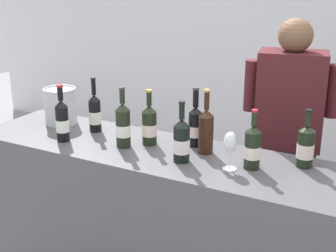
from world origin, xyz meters
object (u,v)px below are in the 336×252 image
Objects in this scene: wine_bottle_2 at (195,125)px; wine_bottle_7 at (182,141)px; wine_bottle_1 at (306,146)px; wine_bottle_3 at (252,147)px; wine_bottle_9 at (149,125)px; ice_bucket at (61,106)px; wine_glass at (230,144)px; wine_bottle_6 at (123,125)px; wine_bottle_10 at (206,130)px; wine_bottle_11 at (95,113)px; person_server at (285,157)px; wine_bottle_4 at (62,120)px.

wine_bottle_2 is 0.24m from wine_bottle_7.
wine_bottle_3 is at bearing -147.28° from wine_bottle_1.
ice_bucket is (-0.68, 0.06, 0.00)m from wine_bottle_9.
wine_bottle_6 is at bearing 178.74° from wine_glass.
wine_bottle_10 is 0.73m from wine_bottle_11.
wine_bottle_10 is 0.24m from wine_glass.
ice_bucket is at bearing -178.66° from wine_bottle_1.
wine_bottle_11 is (-0.73, 0.01, -0.02)m from wine_bottle_10.
wine_bottle_1 is 0.87× the size of wine_bottle_6.
wine_bottle_9 is at bearing -173.56° from wine_bottle_1.
wine_bottle_10 is 0.21× the size of person_server.
wine_glass is (0.98, 0.07, 0.01)m from wine_bottle_4.
wine_glass is 1.22m from ice_bucket.
wine_bottle_2 is at bearing 30.62° from wine_bottle_6.
wine_bottle_6 reaches higher than wine_bottle_4.
wine_bottle_6 is 0.60m from ice_bucket.
wine_bottle_6 is 0.97× the size of wine_bottle_10.
person_server reaches higher than wine_bottle_10.
wine_bottle_11 is 0.20× the size of person_server.
wine_bottle_7 is (0.37, -0.03, -0.01)m from wine_bottle_6.
person_server reaches higher than wine_bottle_3.
wine_bottle_6 is 0.46m from wine_bottle_10.
wine_bottle_4 is 0.73m from wine_bottle_7.
wine_bottle_4 is 1.36m from person_server.
wine_bottle_10 reaches higher than wine_bottle_2.
wine_glass is (-0.09, -0.07, 0.02)m from wine_bottle_3.
wine_bottle_4 reaches higher than wine_bottle_9.
wine_bottle_6 is 1.08× the size of wine_bottle_9.
wine_bottle_9 is 0.95× the size of wine_bottle_11.
wine_bottle_3 reaches higher than wine_bottle_1.
wine_bottle_10 is at bearing 142.98° from wine_glass.
wine_bottle_1 reaches higher than wine_glass.
wine_bottle_6 is 1.03× the size of wine_bottle_11.
wine_bottle_2 is 1.45× the size of ice_bucket.
wine_bottle_9 reaches higher than wine_bottle_1.
wine_bottle_2 reaches higher than wine_glass.
wine_bottle_7 is at bearing -11.56° from ice_bucket.
wine_bottle_11 reaches higher than ice_bucket.
wine_bottle_6 is at bearing -168.24° from wine_bottle_1.
wine_bottle_10 is at bearing 69.76° from wine_bottle_7.
wine_bottle_11 reaches higher than wine_bottle_1.
wine_bottle_11 is at bearing -174.48° from wine_bottle_2.
wine_bottle_2 is 1.06× the size of wine_bottle_9.
wine_bottle_11 is at bearing -177.40° from wine_bottle_1.
ice_bucket is (-1.30, 0.11, 0.01)m from wine_bottle_3.
wine_bottle_1 is 1.29× the size of ice_bucket.
wine_bottle_4 reaches higher than wine_bottle_7.
wine_bottle_6 is at bearing -25.42° from wine_bottle_11.
wine_bottle_2 is 0.12m from wine_bottle_10.
ice_bucket is (-0.28, 0.02, 0.00)m from wine_bottle_11.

